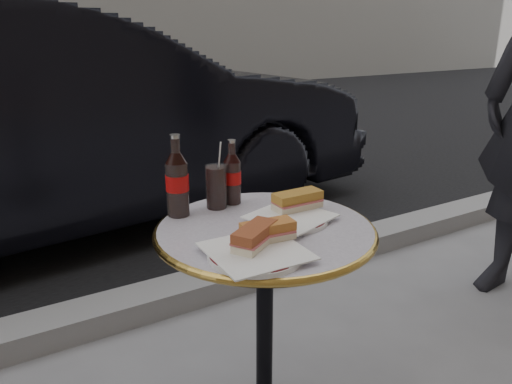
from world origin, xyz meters
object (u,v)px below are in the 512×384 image
plate_right (290,219)px  cola_bottle_right (232,172)px  cola_bottle_left (177,176)px  cola_glass (216,187)px  plate_left (256,254)px  parked_car (52,123)px  bistro_table (264,338)px

plate_right → cola_bottle_right: 0.25m
cola_bottle_left → cola_glass: cola_bottle_left is taller
plate_left → parked_car: bearing=91.9°
plate_right → cola_bottle_left: bearing=141.2°
plate_right → cola_glass: size_ratio=1.62×
cola_glass → cola_bottle_left: bearing=-179.6°
cola_bottle_left → parked_car: (-0.03, 1.99, -0.16)m
cola_bottle_right → cola_glass: 0.07m
bistro_table → cola_bottle_right: 0.52m
plate_left → cola_bottle_right: cola_bottle_right is taller
plate_left → cola_bottle_left: (-0.05, 0.36, 0.12)m
plate_left → plate_right: (0.21, 0.15, -0.00)m
cola_glass → bistro_table: bearing=-77.5°
cola_bottle_left → plate_right: bearing=-38.8°
bistro_table → cola_glass: (-0.05, 0.21, 0.43)m
cola_bottle_left → cola_bottle_right: cola_bottle_left is taller
parked_car → cola_bottle_left: bearing=174.5°
cola_bottle_right → parked_car: parked_car is taller
bistro_table → plate_left: (-0.12, -0.15, 0.37)m
cola_glass → parked_car: (-0.15, 1.99, -0.11)m
bistro_table → plate_left: size_ratio=3.09×
plate_left → plate_right: plate_left is taller
cola_bottle_left → cola_glass: bearing=0.4°
bistro_table → parked_car: parked_car is taller
cola_bottle_left → plate_left: bearing=-81.7°
plate_left → parked_car: 2.35m
plate_left → parked_car: size_ratio=0.06×
parked_car → cola_glass: bearing=178.1°
bistro_table → cola_bottle_right: cola_bottle_right is taller
cola_bottle_right → cola_bottle_left: bearing=-176.1°
plate_left → plate_right: 0.25m
plate_left → plate_right: bearing=36.1°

